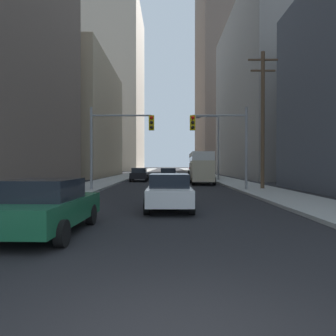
# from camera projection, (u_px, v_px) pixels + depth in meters

# --- Properties ---
(sidewalk_left) EXTENTS (3.37, 160.00, 0.15)m
(sidewalk_left) POSITION_uv_depth(u_px,v_px,m) (130.00, 175.00, 52.93)
(sidewalk_left) COLOR #9E9E99
(sidewalk_left) RESTS_ON ground
(sidewalk_right) EXTENTS (3.37, 160.00, 0.15)m
(sidewalk_right) POSITION_uv_depth(u_px,v_px,m) (206.00, 175.00, 52.95)
(sidewalk_right) COLOR #9E9E99
(sidewalk_right) RESTS_ON ground
(city_bus) EXTENTS (2.91, 11.58, 3.40)m
(city_bus) POSITION_uv_depth(u_px,v_px,m) (200.00, 164.00, 40.01)
(city_bus) COLOR silver
(city_bus) RESTS_ON ground
(cargo_van_beige) EXTENTS (2.18, 5.28, 2.26)m
(cargo_van_beige) POSITION_uv_depth(u_px,v_px,m) (201.00, 171.00, 29.39)
(cargo_van_beige) COLOR #C6B793
(cargo_van_beige) RESTS_ON ground
(sedan_green) EXTENTS (1.96, 4.26, 1.52)m
(sedan_green) POSITION_uv_depth(u_px,v_px,m) (46.00, 206.00, 8.37)
(sedan_green) COLOR #195938
(sedan_green) RESTS_ON ground
(sedan_white) EXTENTS (1.95, 4.21, 1.52)m
(sedan_white) POSITION_uv_depth(u_px,v_px,m) (169.00, 191.00, 12.93)
(sedan_white) COLOR white
(sedan_white) RESTS_ON ground
(sedan_black) EXTENTS (1.95, 4.22, 1.52)m
(sedan_black) POSITION_uv_depth(u_px,v_px,m) (139.00, 174.00, 34.63)
(sedan_black) COLOR black
(sedan_black) RESTS_ON ground
(sedan_grey) EXTENTS (1.95, 4.25, 1.52)m
(sedan_grey) POSITION_uv_depth(u_px,v_px,m) (168.00, 175.00, 33.50)
(sedan_grey) COLOR slate
(sedan_grey) RESTS_ON ground
(traffic_signal_near_left) EXTENTS (4.58, 0.44, 6.00)m
(traffic_signal_near_left) POSITION_uv_depth(u_px,v_px,m) (118.00, 134.00, 21.70)
(traffic_signal_near_left) COLOR gray
(traffic_signal_near_left) RESTS_ON ground
(traffic_signal_near_right) EXTENTS (4.11, 0.44, 6.00)m
(traffic_signal_near_right) POSITION_uv_depth(u_px,v_px,m) (221.00, 134.00, 21.71)
(traffic_signal_near_right) COLOR gray
(traffic_signal_near_right) RESTS_ON ground
(utility_pole_right) EXTENTS (2.20, 0.28, 10.23)m
(utility_pole_right) POSITION_uv_depth(u_px,v_px,m) (262.00, 117.00, 22.52)
(utility_pole_right) COLOR brown
(utility_pole_right) RESTS_ON ground
(street_lamp_right) EXTENTS (2.64, 0.32, 7.50)m
(street_lamp_right) POSITION_uv_depth(u_px,v_px,m) (214.00, 141.00, 34.38)
(street_lamp_right) COLOR gray
(street_lamp_right) RESTS_ON ground
(building_left_mid_office) EXTENTS (25.34, 23.87, 18.14)m
(building_left_mid_office) POSITION_uv_depth(u_px,v_px,m) (32.00, 120.00, 49.27)
(building_left_mid_office) COLOR tan
(building_left_mid_office) RESTS_ON ground
(building_left_far_tower) EXTENTS (24.40, 28.23, 50.69)m
(building_left_far_tower) POSITION_uv_depth(u_px,v_px,m) (101.00, 89.00, 95.20)
(building_left_far_tower) COLOR #B7A893
(building_left_far_tower) RESTS_ON ground
(building_right_mid_block) EXTENTS (18.90, 29.18, 25.40)m
(building_right_mid_block) POSITION_uv_depth(u_px,v_px,m) (292.00, 94.00, 47.01)
(building_right_mid_block) COLOR gray
(building_right_mid_block) RESTS_ON ground
(building_right_far_highrise) EXTENTS (14.63, 29.61, 59.10)m
(building_right_far_highrise) POSITION_uv_depth(u_px,v_px,m) (224.00, 71.00, 90.28)
(building_right_far_highrise) COLOR #66564C
(building_right_far_highrise) RESTS_ON ground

